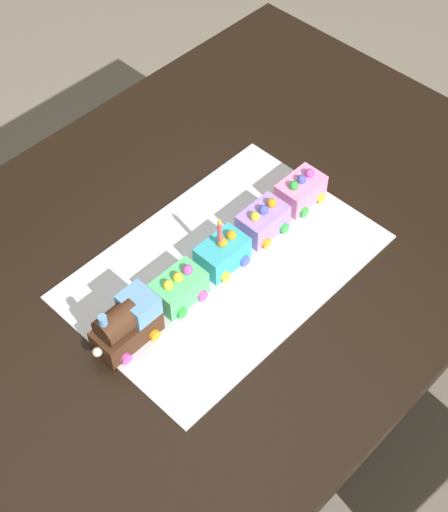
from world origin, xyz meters
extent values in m
plane|color=gray|center=(0.00, 0.00, 0.00)|extent=(8.00, 8.00, 0.00)
cube|color=black|center=(0.00, 0.00, 0.72)|extent=(1.40, 1.00, 0.03)
cube|color=black|center=(0.64, 0.44, 0.35)|extent=(0.07, 0.07, 0.71)
cube|color=silver|center=(-0.05, -0.06, 0.74)|extent=(0.60, 0.40, 0.00)
cube|color=#472816|center=(-0.30, -0.05, 0.77)|extent=(0.12, 0.06, 0.05)
cylinder|color=#472816|center=(-0.31, -0.05, 0.81)|extent=(0.07, 0.05, 0.05)
cube|color=#669EEA|center=(-0.26, -0.05, 0.82)|extent=(0.06, 0.06, 0.04)
cylinder|color=#669EEA|center=(-0.34, -0.05, 0.84)|extent=(0.02, 0.02, 0.03)
sphere|color=#F4EFCC|center=(-0.37, -0.05, 0.78)|extent=(0.02, 0.02, 0.02)
cylinder|color=#D84CB2|center=(-0.33, -0.08, 0.76)|extent=(0.02, 0.01, 0.02)
cylinder|color=orange|center=(-0.26, -0.08, 0.76)|extent=(0.02, 0.01, 0.02)
cylinder|color=yellow|center=(-0.33, -0.01, 0.76)|extent=(0.02, 0.01, 0.02)
cylinder|color=yellow|center=(-0.26, -0.01, 0.76)|extent=(0.02, 0.01, 0.02)
cube|color=#59CC7A|center=(-0.17, -0.05, 0.77)|extent=(0.10, 0.06, 0.06)
cylinder|color=green|center=(-0.19, -0.08, 0.76)|extent=(0.02, 0.01, 0.02)
cylinder|color=#D84CB2|center=(-0.14, -0.08, 0.76)|extent=(0.02, 0.01, 0.02)
cylinder|color=red|center=(-0.19, -0.01, 0.76)|extent=(0.02, 0.01, 0.02)
cylinder|color=orange|center=(-0.14, -0.01, 0.76)|extent=(0.02, 0.01, 0.02)
sphere|color=yellow|center=(-0.19, -0.05, 0.81)|extent=(0.02, 0.02, 0.02)
sphere|color=#D84CB2|center=(-0.14, -0.05, 0.81)|extent=(0.02, 0.02, 0.02)
sphere|color=yellow|center=(-0.17, -0.05, 0.81)|extent=(0.02, 0.02, 0.02)
cube|color=#38B7C6|center=(-0.05, -0.05, 0.77)|extent=(0.10, 0.06, 0.06)
cylinder|color=yellow|center=(-0.08, -0.08, 0.76)|extent=(0.02, 0.01, 0.02)
cylinder|color=#4C59D8|center=(-0.02, -0.08, 0.76)|extent=(0.02, 0.01, 0.02)
cylinder|color=green|center=(-0.08, -0.01, 0.76)|extent=(0.02, 0.01, 0.02)
cylinder|color=green|center=(-0.02, -0.01, 0.76)|extent=(0.02, 0.01, 0.02)
sphere|color=orange|center=(-0.02, -0.05, 0.81)|extent=(0.02, 0.02, 0.02)
sphere|color=orange|center=(-0.05, -0.05, 0.81)|extent=(0.02, 0.02, 0.02)
cube|color=#AD84E0|center=(0.07, -0.05, 0.77)|extent=(0.10, 0.06, 0.06)
cylinder|color=orange|center=(0.04, -0.08, 0.76)|extent=(0.02, 0.01, 0.02)
cylinder|color=green|center=(0.10, -0.08, 0.76)|extent=(0.02, 0.01, 0.02)
cylinder|color=green|center=(0.04, -0.01, 0.76)|extent=(0.02, 0.01, 0.02)
cylinder|color=#4C59D8|center=(0.10, -0.01, 0.76)|extent=(0.02, 0.01, 0.02)
sphere|color=orange|center=(0.09, -0.05, 0.81)|extent=(0.02, 0.02, 0.02)
sphere|color=#4C59D8|center=(0.07, -0.05, 0.81)|extent=(0.02, 0.02, 0.02)
sphere|color=yellow|center=(0.04, -0.05, 0.81)|extent=(0.02, 0.02, 0.02)
cube|color=pink|center=(0.19, -0.05, 0.77)|extent=(0.10, 0.06, 0.06)
cylinder|color=green|center=(0.16, -0.08, 0.76)|extent=(0.02, 0.01, 0.02)
cylinder|color=yellow|center=(0.21, -0.08, 0.76)|extent=(0.02, 0.01, 0.02)
cylinder|color=green|center=(0.16, -0.01, 0.76)|extent=(0.02, 0.01, 0.02)
cylinder|color=orange|center=(0.21, -0.01, 0.76)|extent=(0.02, 0.01, 0.02)
sphere|color=#4C59D8|center=(0.19, -0.05, 0.81)|extent=(0.02, 0.02, 0.02)
sphere|color=green|center=(0.16, -0.05, 0.81)|extent=(0.02, 0.02, 0.02)
sphere|color=#D84CB2|center=(0.21, -0.05, 0.81)|extent=(0.02, 0.02, 0.02)
cylinder|color=#F24C59|center=(-0.06, -0.05, 0.84)|extent=(0.01, 0.01, 0.05)
cone|color=yellow|center=(-0.06, -0.05, 0.87)|extent=(0.01, 0.01, 0.01)
camera|label=1|loc=(-0.72, -0.70, 1.91)|focal=52.79mm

